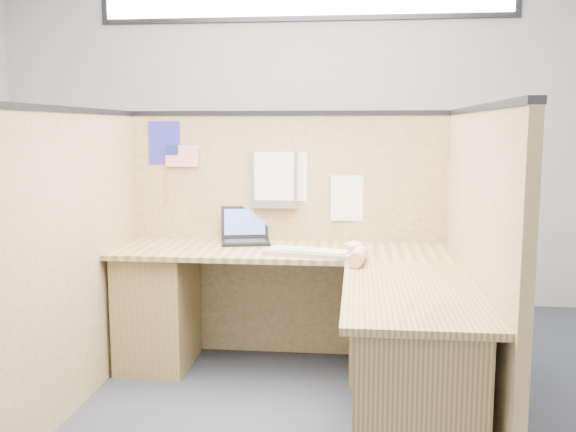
# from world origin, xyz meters

# --- Properties ---
(floor) EXTENTS (5.00, 5.00, 0.00)m
(floor) POSITION_xyz_m (0.00, 0.00, 0.00)
(floor) COLOR black
(floor) RESTS_ON ground
(wall_back) EXTENTS (5.00, 0.00, 5.00)m
(wall_back) POSITION_xyz_m (0.00, 2.25, 1.40)
(wall_back) COLOR #95989A
(wall_back) RESTS_ON floor
(cubicle_partitions) EXTENTS (2.06, 1.83, 1.53)m
(cubicle_partitions) POSITION_xyz_m (0.00, 0.43, 0.77)
(cubicle_partitions) COLOR olive
(cubicle_partitions) RESTS_ON floor
(l_desk) EXTENTS (1.95, 1.75, 0.73)m
(l_desk) POSITION_xyz_m (0.18, 0.29, 0.39)
(l_desk) COLOR brown
(l_desk) RESTS_ON floor
(laptop) EXTENTS (0.33, 0.33, 0.21)m
(laptop) POSITION_xyz_m (-0.24, 0.88, 0.78)
(laptop) COLOR black
(laptop) RESTS_ON l_desk
(keyboard) EXTENTS (0.51, 0.28, 0.03)m
(keyboard) POSITION_xyz_m (0.17, 0.51, 0.75)
(keyboard) COLOR gray
(keyboard) RESTS_ON l_desk
(mouse) EXTENTS (0.13, 0.10, 0.05)m
(mouse) POSITION_xyz_m (0.42, 0.54, 0.75)
(mouse) COLOR silver
(mouse) RESTS_ON l_desk
(hand_forearm) EXTENTS (0.12, 0.42, 0.09)m
(hand_forearm) POSITION_xyz_m (0.44, 0.39, 0.77)
(hand_forearm) COLOR tan
(hand_forearm) RESTS_ON l_desk
(blue_poster) EXTENTS (0.20, 0.01, 0.26)m
(blue_poster) POSITION_xyz_m (-0.77, 0.97, 1.34)
(blue_poster) COLOR #25229F
(blue_poster) RESTS_ON cubicle_partitions
(american_flag) EXTENTS (0.21, 0.01, 0.36)m
(american_flag) POSITION_xyz_m (-0.68, 0.96, 1.24)
(american_flag) COLOR olive
(american_flag) RESTS_ON cubicle_partitions
(file_holder) EXTENTS (0.27, 0.05, 0.35)m
(file_holder) POSITION_xyz_m (-0.07, 0.94, 1.11)
(file_holder) COLOR slate
(file_holder) RESTS_ON cubicle_partitions
(paper_left) EXTENTS (0.23, 0.03, 0.30)m
(paper_left) POSITION_xyz_m (0.06, 0.97, 1.13)
(paper_left) COLOR white
(paper_left) RESTS_ON cubicle_partitions
(paper_right) EXTENTS (0.22, 0.02, 0.28)m
(paper_right) POSITION_xyz_m (0.38, 0.97, 1.00)
(paper_right) COLOR white
(paper_right) RESTS_ON cubicle_partitions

